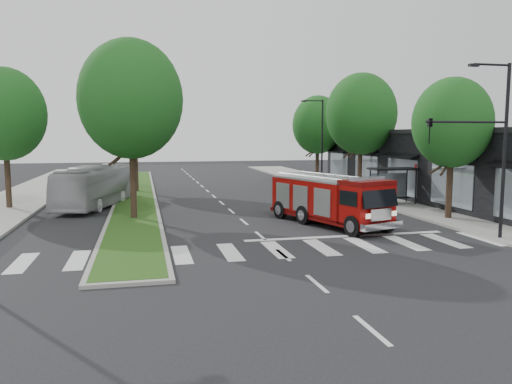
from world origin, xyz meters
TOP-DOWN VIEW (x-y plane):
  - ground at (0.00, 0.00)m, footprint 140.00×140.00m
  - sidewalk_right at (12.50, 10.00)m, footprint 5.00×80.00m
  - median at (-6.00, 18.00)m, footprint 3.00×50.00m
  - storefront_row at (17.00, 10.00)m, footprint 8.00×30.00m
  - bus_shelter at (11.20, 8.15)m, footprint 3.20×1.60m
  - tree_right_near at (11.50, 2.00)m, footprint 4.40×4.40m
  - tree_right_mid at (11.50, 14.00)m, footprint 5.60×5.60m
  - tree_right_far at (11.50, 24.00)m, footprint 5.00×5.00m
  - tree_median_near at (-6.00, 6.00)m, footprint 5.80×5.80m
  - tree_median_far at (-6.00, 20.00)m, footprint 5.60×5.60m
  - tree_left_mid at (-14.00, 12.00)m, footprint 5.20×5.20m
  - streetlight_right_near at (9.61, -3.50)m, footprint 4.08×0.22m
  - streetlight_right_far at (10.35, 20.00)m, footprint 2.11×0.20m
  - fire_engine at (4.30, 2.10)m, footprint 4.81×8.43m
  - city_bus at (-8.50, 12.18)m, footprint 4.97×10.29m

SIDE VIEW (x-z plane):
  - ground at x=0.00m, z-range 0.00..0.00m
  - sidewalk_right at x=12.50m, z-range 0.00..0.15m
  - median at x=-6.00m, z-range 0.00..0.16m
  - fire_engine at x=4.30m, z-range -0.06..2.75m
  - city_bus at x=-8.50m, z-range 0.00..2.79m
  - bus_shelter at x=11.20m, z-range 0.73..3.34m
  - storefront_row at x=17.00m, z-range 0.00..5.00m
  - streetlight_right_far at x=10.35m, z-range 0.48..8.48m
  - streetlight_right_near at x=9.61m, z-range 0.67..8.67m
  - tree_right_near at x=11.50m, z-range 1.48..9.53m
  - tree_right_far at x=11.50m, z-range 1.47..10.20m
  - tree_left_mid at x=-14.00m, z-range 1.58..10.74m
  - tree_right_mid at x=11.50m, z-range 1.63..11.35m
  - tree_median_far at x=-6.00m, z-range 1.63..11.35m
  - tree_median_near at x=-6.00m, z-range 1.73..11.89m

